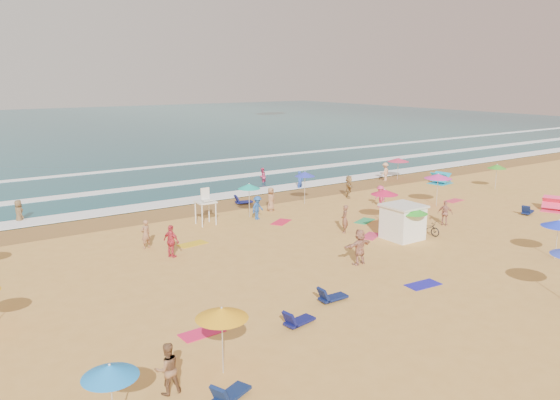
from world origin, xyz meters
TOP-DOWN VIEW (x-y plane):
  - ground at (0.00, 0.00)m, footprint 220.00×220.00m
  - ocean at (0.00, 84.00)m, footprint 220.00×140.00m
  - wet_sand at (0.00, 12.50)m, footprint 220.00×220.00m
  - surf_foam at (0.00, 21.32)m, footprint 200.00×18.70m
  - cabana at (1.58, -1.50)m, footprint 2.00×2.00m
  - cabana_roof at (1.58, -1.50)m, footprint 2.20×2.20m
  - bicycle at (3.48, -1.80)m, footprint 0.85×1.79m
  - lifeguard_stand at (-6.82, 8.15)m, footprint 1.20×1.20m
  - beach_umbrellas at (0.23, -1.66)m, footprint 53.44×26.95m
  - loungers at (6.66, -2.44)m, footprint 53.63×23.25m
  - towels at (-2.23, -1.78)m, footprint 40.84×23.17m
  - popup_tents at (16.86, 3.04)m, footprint 3.69×13.67m
  - beachgoers at (-1.91, 5.21)m, footprint 38.57×28.21m

SIDE VIEW (x-z plane):
  - ground at x=0.00m, z-range 0.00..0.00m
  - ocean at x=0.00m, z-range -0.09..0.09m
  - wet_sand at x=0.00m, z-range 0.01..0.01m
  - towels at x=-2.23m, z-range 0.00..0.03m
  - surf_foam at x=0.00m, z-range 0.08..0.12m
  - loungers at x=6.66m, z-range 0.00..0.34m
  - bicycle at x=3.48m, z-range 0.00..0.91m
  - popup_tents at x=16.86m, z-range 0.00..1.20m
  - beachgoers at x=-1.91m, z-range -0.24..1.91m
  - cabana at x=1.58m, z-range 0.00..2.00m
  - lifeguard_stand at x=-6.82m, z-range 0.00..2.10m
  - cabana_roof at x=1.58m, z-range 2.00..2.12m
  - beach_umbrellas at x=0.23m, z-range 1.71..2.51m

